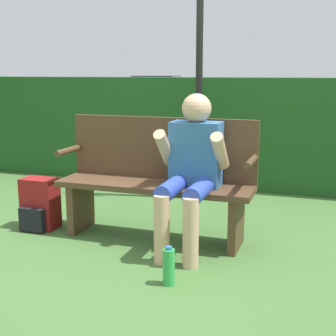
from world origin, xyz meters
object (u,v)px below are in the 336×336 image
Objects in this scene: water_bottle at (169,267)px; signpost at (199,50)px; park_bench at (157,178)px; backpack at (39,205)px; parked_car at (157,93)px; person_seated at (192,164)px.

signpost is at bearing 100.38° from water_bottle.
park_bench is 3.60× the size of backpack.
signpost is at bearing 89.67° from park_bench.
parked_car is at bearing 105.82° from backpack.
parked_car is at bearing 111.27° from person_seated.
person_seated is 0.43× the size of signpost.
backpack is 13.13m from parked_car.
parked_car is (-4.60, 11.27, -0.94)m from signpost.
person_seated is at bearing -0.17° from backpack.
signpost is (-0.32, 1.36, 0.88)m from person_seated.
water_bottle is at bearing -168.51° from parked_car.
parked_car is (-4.59, 12.48, 0.10)m from park_bench.
person_seated is 1.65m from signpost.
backpack is (-1.34, 0.00, -0.44)m from person_seated.
park_bench is 0.39m from person_seated.
parked_car reaches higher than person_seated.
signpost is (0.01, 1.21, 1.04)m from park_bench.
person_seated is at bearing -167.73° from parked_car.
water_bottle is 2.50m from signpost.
water_bottle is at bearing -85.64° from person_seated.
park_bench is at bearing 8.21° from backpack.
park_bench is 0.97m from water_bottle.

